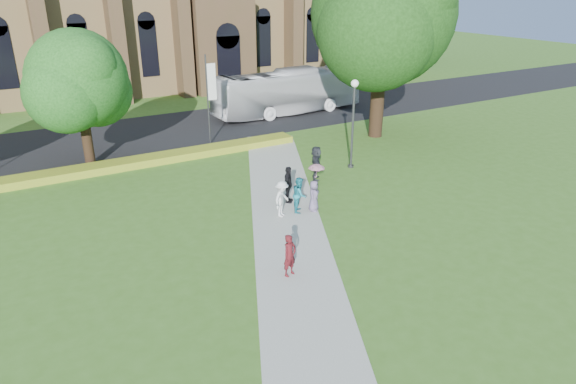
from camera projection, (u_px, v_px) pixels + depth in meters
ground at (301, 240)px, 22.20m from camera, size 160.00×160.00×0.00m
road at (161, 131)px, 38.18m from camera, size 160.00×10.00×0.02m
footpath at (289, 231)px, 22.99m from camera, size 15.58×28.54×0.04m
flower_hedge at (162, 158)px, 31.73m from camera, size 18.00×1.40×0.45m
streetlamp at (353, 113)px, 29.60m from camera, size 0.44×0.44×5.24m
large_tree at (383, 14)px, 33.80m from camera, size 9.60×9.60×13.20m
street_tree_1 at (78, 79)px, 29.01m from camera, size 5.60×5.60×8.05m
banner_pole_0 at (209, 94)px, 34.02m from camera, size 0.70×0.10×6.00m
tour_coach at (287, 92)px, 42.49m from camera, size 13.07×3.52×3.61m
pedestrian_0 at (290, 255)px, 19.23m from camera, size 0.70×0.57×1.68m
pedestrian_1 at (300, 195)px, 24.59m from camera, size 1.02×1.07×1.73m
pedestrian_2 at (282, 199)px, 24.07m from camera, size 1.31×1.19×1.77m
pedestrian_3 at (288, 185)px, 25.57m from camera, size 1.09×1.12×1.88m
pedestrian_4 at (314, 196)px, 24.69m from camera, size 0.87×0.88×1.54m
pedestrian_5 at (316, 163)px, 28.55m from camera, size 1.40×1.83×1.93m
parasol at (316, 173)px, 24.43m from camera, size 0.84×0.84×0.68m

